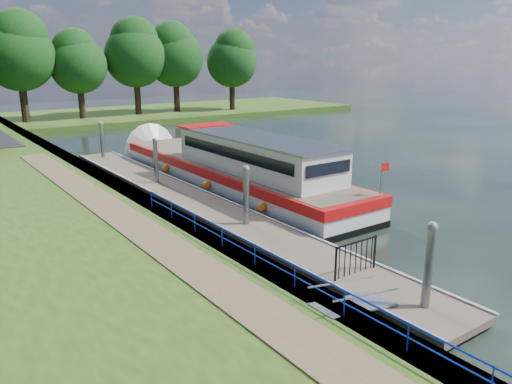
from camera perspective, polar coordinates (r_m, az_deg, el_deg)
ground at (r=15.79m, az=17.10°, el=-12.98°), size 160.00×160.00×0.00m
bank_edge at (r=25.74m, az=-14.09°, el=-0.81°), size 1.10×90.00×0.78m
far_bank at (r=64.93m, az=-14.35°, el=8.54°), size 60.00×18.00×0.60m
footpath at (r=18.77m, az=-11.43°, el=-5.32°), size 1.60×40.00×0.05m
blue_fence at (r=15.33m, az=2.05°, el=-7.72°), size 0.04×18.04×0.72m
pontoon at (r=25.07m, az=-6.94°, el=-1.37°), size 2.50×30.00×0.56m
mooring_piles at (r=24.78m, az=-7.02°, el=1.06°), size 0.30×27.30×3.55m
gangway at (r=14.50m, az=11.10°, el=-12.41°), size 2.58×1.00×0.92m
gate_panel at (r=16.58m, az=11.37°, el=-6.82°), size 1.85×0.05×1.15m
barge at (r=28.94m, az=-3.43°, el=2.80°), size 4.36×21.15×4.78m
horizon_trees at (r=57.69m, az=-26.63°, el=14.30°), size 54.38×10.03×12.87m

